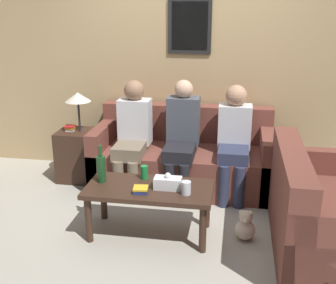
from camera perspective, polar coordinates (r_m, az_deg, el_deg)
ground_plane at (r=4.33m, az=1.14°, el=-8.36°), size 16.00×16.00×0.00m
wall_back at (r=4.87m, az=2.94°, el=10.76°), size 9.00×0.08×2.60m
couch_main at (r=4.67m, az=2.08°, el=-2.28°), size 1.93×0.86×0.85m
couch_side at (r=3.68m, az=20.32°, el=-9.49°), size 0.86×1.40×0.85m
coffee_table at (r=3.65m, az=-2.55°, el=-7.05°), size 1.09×0.53×0.45m
side_table_with_lamp at (r=4.90m, az=-12.15°, el=-1.14°), size 0.40×0.40×1.02m
wine_bottle at (r=3.72m, az=-9.04°, el=-3.50°), size 0.08×0.08×0.34m
drinking_glass at (r=3.47m, az=2.46°, el=-6.23°), size 0.08×0.08×0.11m
book_stack at (r=3.52m, az=-3.73°, el=-6.47°), size 0.13×0.13×0.05m
soda_can at (r=3.76m, az=-3.23°, el=-4.11°), size 0.07×0.07×0.12m
tissue_box at (r=3.56m, az=-0.02°, el=-5.55°), size 0.23×0.12×0.15m
person_left at (r=4.46m, az=-4.83°, el=1.30°), size 0.34×0.61×1.18m
person_middle at (r=4.41m, az=1.85°, el=1.06°), size 0.34×0.65×1.19m
person_right at (r=4.38m, az=8.95°, el=0.68°), size 0.34×0.60×1.15m
teddy_bear at (r=3.75m, az=10.41°, el=-11.20°), size 0.17×0.17×0.27m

